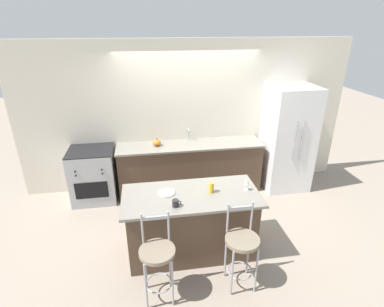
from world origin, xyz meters
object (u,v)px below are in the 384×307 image
(wine_glass, at_px, (247,181))
(pumpkin_decoration, at_px, (157,143))
(bar_stool_far, at_px, (242,247))
(coffee_mug, at_px, (176,203))
(tumbler_cup, at_px, (211,187))
(bar_stool_near, at_px, (158,258))
(oven_range, at_px, (94,175))
(dinner_plate, at_px, (166,193))
(refrigerator, at_px, (287,138))

(wine_glass, height_order, pumpkin_decoration, wine_glass)
(bar_stool_far, bearing_deg, coffee_mug, 149.28)
(coffee_mug, bearing_deg, pumpkin_decoration, 93.64)
(coffee_mug, bearing_deg, tumbler_cup, 27.27)
(bar_stool_near, height_order, coffee_mug, bar_stool_near)
(oven_range, height_order, dinner_plate, oven_range)
(bar_stool_far, height_order, wine_glass, wine_glass)
(coffee_mug, xyz_separation_m, pumpkin_decoration, (-0.12, 1.90, 0.04))
(refrigerator, distance_m, oven_range, 3.57)
(tumbler_cup, xyz_separation_m, pumpkin_decoration, (-0.61, 1.65, 0.01))
(refrigerator, height_order, bar_stool_far, refrigerator)
(oven_range, distance_m, coffee_mug, 2.29)
(bar_stool_near, distance_m, dinner_plate, 0.87)
(refrigerator, xyz_separation_m, tumbler_cup, (-1.78, -1.55, 0.02))
(dinner_plate, xyz_separation_m, coffee_mug, (0.09, -0.32, 0.04))
(dinner_plate, bearing_deg, oven_range, 127.26)
(coffee_mug, relative_size, tumbler_cup, 0.80)
(dinner_plate, height_order, tumbler_cup, tumbler_cup)
(oven_range, relative_size, wine_glass, 5.11)
(refrigerator, distance_m, tumbler_cup, 2.36)
(refrigerator, height_order, bar_stool_near, refrigerator)
(refrigerator, xyz_separation_m, coffee_mug, (-2.27, -1.80, -0.01))
(dinner_plate, bearing_deg, coffee_mug, -74.49)
(refrigerator, xyz_separation_m, bar_stool_near, (-2.53, -2.26, -0.40))
(bar_stool_far, distance_m, pumpkin_decoration, 2.50)
(bar_stool_near, bearing_deg, refrigerator, 41.67)
(pumpkin_decoration, bearing_deg, wine_glass, -57.27)
(dinner_plate, relative_size, coffee_mug, 2.04)
(refrigerator, height_order, oven_range, refrigerator)
(dinner_plate, xyz_separation_m, tumbler_cup, (0.58, -0.06, 0.06))
(coffee_mug, bearing_deg, wine_glass, 13.34)
(bar_stool_near, xyz_separation_m, pumpkin_decoration, (0.14, 2.36, 0.43))
(bar_stool_near, height_order, bar_stool_far, same)
(bar_stool_near, xyz_separation_m, wine_glass, (1.22, 0.68, 0.48))
(dinner_plate, distance_m, tumbler_cup, 0.58)
(refrigerator, xyz_separation_m, oven_range, (-3.53, 0.05, -0.49))
(wine_glass, bearing_deg, bar_stool_far, -110.87)
(bar_stool_far, height_order, pumpkin_decoration, pumpkin_decoration)
(refrigerator, relative_size, coffee_mug, 17.31)
(wine_glass, xyz_separation_m, tumbler_cup, (-0.47, 0.03, -0.06))
(oven_range, bearing_deg, tumbler_cup, -42.54)
(refrigerator, xyz_separation_m, pumpkin_decoration, (-2.39, 0.10, 0.03))
(wine_glass, relative_size, pumpkin_decoration, 1.28)
(refrigerator, relative_size, bar_stool_near, 1.80)
(coffee_mug, distance_m, tumbler_cup, 0.55)
(bar_stool_far, bearing_deg, dinner_plate, 137.21)
(dinner_plate, bearing_deg, bar_stool_far, -42.79)
(wine_glass, distance_m, coffee_mug, 0.99)
(wine_glass, height_order, tumbler_cup, wine_glass)
(dinner_plate, xyz_separation_m, pumpkin_decoration, (-0.03, 1.59, 0.07))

